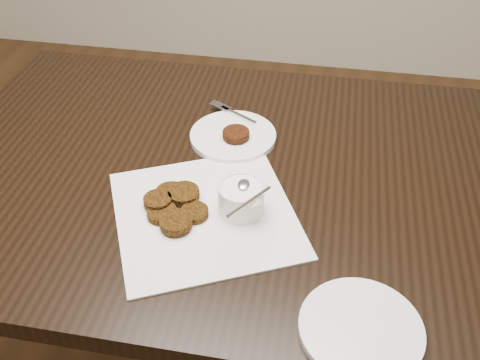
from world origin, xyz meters
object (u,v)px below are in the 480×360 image
(plate_empty, at_px, (361,329))
(plate_with_patty, at_px, (233,133))
(sauce_ramekin, at_px, (241,186))
(table, at_px, (245,290))
(napkin, at_px, (205,214))

(plate_empty, bearing_deg, plate_with_patty, 121.92)
(sauce_ramekin, xyz_separation_m, plate_empty, (0.22, -0.22, -0.06))
(table, xyz_separation_m, plate_with_patty, (-0.05, 0.11, 0.39))
(table, relative_size, plate_empty, 7.09)
(napkin, xyz_separation_m, sauce_ramekin, (0.06, 0.02, 0.06))
(sauce_ramekin, xyz_separation_m, plate_with_patty, (-0.06, 0.22, -0.05))
(table, height_order, plate_empty, plate_empty)
(sauce_ramekin, distance_m, plate_empty, 0.32)
(sauce_ramekin, bearing_deg, table, 95.73)
(napkin, bearing_deg, plate_empty, -35.48)
(table, bearing_deg, plate_empty, -55.70)
(table, height_order, napkin, napkin)
(napkin, height_order, plate_empty, plate_empty)
(table, bearing_deg, plate_with_patty, 113.49)
(napkin, relative_size, plate_with_patty, 1.71)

